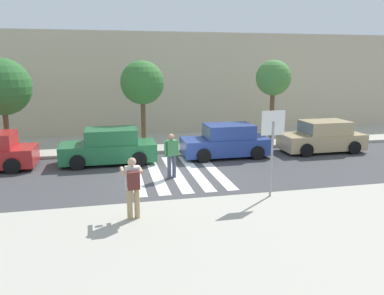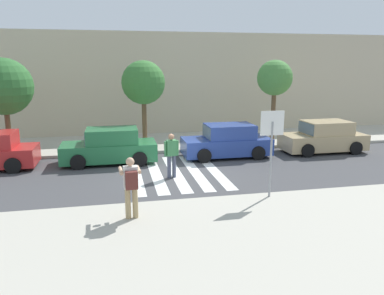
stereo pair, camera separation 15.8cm
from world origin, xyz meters
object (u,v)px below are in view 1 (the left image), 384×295
pedestrian_crossing (172,153)px  street_tree_west (2,87)px  parked_car_tan (322,137)px  parked_car_blue (226,142)px  street_tree_east (273,79)px  stop_sign (273,135)px  photographer_with_backpack (133,183)px  street_tree_center (142,83)px  parked_car_green (109,147)px

pedestrian_crossing → street_tree_west: (-6.93, 4.82, 2.30)m
pedestrian_crossing → parked_car_tan: size_ratio=0.42×
parked_car_blue → street_tree_west: (-9.99, 2.07, 2.55)m
parked_car_tan → street_tree_east: 3.93m
stop_sign → parked_car_blue: (0.38, 5.84, -1.43)m
photographer_with_backpack → street_tree_center: bearing=82.9°
pedestrian_crossing → parked_car_green: size_ratio=0.42×
stop_sign → photographer_with_backpack: (-4.40, -0.87, -0.99)m
parked_car_tan → photographer_with_backpack: bearing=-145.6°
pedestrian_crossing → parked_car_tan: pedestrian_crossing is taller
parked_car_blue → street_tree_center: 5.12m
pedestrian_crossing → street_tree_west: bearing=145.2°
stop_sign → street_tree_center: size_ratio=0.64×
parked_car_tan → street_tree_center: bearing=164.3°
pedestrian_crossing → parked_car_tan: (8.07, 2.75, -0.25)m
parked_car_blue → parked_car_tan: (5.01, -0.00, 0.00)m
pedestrian_crossing → street_tree_east: bearing=37.5°
parked_car_green → street_tree_center: bearing=54.4°
photographer_with_backpack → parked_car_green: photographer_with_backpack is taller
street_tree_west → street_tree_east: 13.15m
stop_sign → photographer_with_backpack: stop_sign is taller
pedestrian_crossing → parked_car_blue: bearing=41.9°
photographer_with_backpack → parked_car_tan: photographer_with_backpack is taller
street_tree_center → street_tree_east: 6.81m
street_tree_east → stop_sign: bearing=-114.2°
pedestrian_crossing → parked_car_green: (-2.32, 2.75, -0.25)m
photographer_with_backpack → parked_car_green: (-0.60, 6.71, -0.44)m
photographer_with_backpack → street_tree_center: 9.47m
photographer_with_backpack → pedestrian_crossing: (1.72, 3.96, -0.19)m
stop_sign → parked_car_tan: bearing=47.3°
parked_car_green → parked_car_tan: same height
pedestrian_crossing → street_tree_west: street_tree_west is taller
parked_car_tan → street_tree_center: size_ratio=0.94×
stop_sign → photographer_with_backpack: 4.59m
stop_sign → street_tree_east: bearing=65.8°
pedestrian_crossing → parked_car_blue: size_ratio=0.42×
parked_car_green → parked_car_blue: same height
stop_sign → pedestrian_crossing: bearing=131.0°
stop_sign → pedestrian_crossing: size_ratio=1.60×
parked_car_green → street_tree_west: bearing=155.8°
parked_car_green → stop_sign: bearing=-49.4°
parked_car_green → street_tree_center: (1.74, 2.43, 2.64)m
parked_car_tan → street_tree_west: 15.36m
photographer_with_backpack → parked_car_tan: 11.87m
photographer_with_backpack → street_tree_west: street_tree_west is taller
street_tree_center → street_tree_east: (6.80, -0.41, 0.17)m
street_tree_center → stop_sign: bearing=-68.4°
stop_sign → street_tree_west: bearing=140.6°
street_tree_east → parked_car_blue: bearing=-147.4°
stop_sign → parked_car_green: 7.82m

